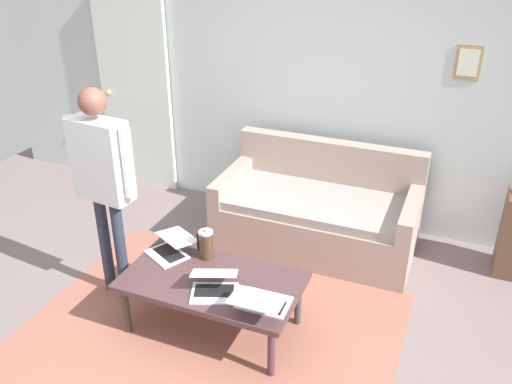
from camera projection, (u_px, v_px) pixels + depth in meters
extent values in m
plane|color=slate|center=(211.00, 351.00, 3.73)|extent=(7.68, 7.68, 0.00)
cube|color=#9A5C4B|center=(208.00, 335.00, 3.87)|extent=(2.62, 2.11, 0.01)
cube|color=silver|center=(313.00, 80.00, 4.94)|extent=(7.04, 0.10, 2.70)
cube|color=tan|center=(468.00, 63.00, 4.33)|extent=(0.20, 0.02, 0.28)
cube|color=silver|center=(468.00, 63.00, 4.32)|extent=(0.15, 0.00, 0.21)
cube|color=silver|center=(136.00, 94.00, 5.65)|extent=(0.82, 0.05, 2.05)
sphere|color=tan|center=(109.00, 92.00, 5.72)|extent=(0.06, 0.06, 0.06)
cube|color=#A28B7F|center=(316.00, 225.00, 4.86)|extent=(1.73, 0.89, 0.42)
cube|color=gray|center=(317.00, 201.00, 4.73)|extent=(1.49, 0.81, 0.08)
cube|color=#A28B7F|center=(330.00, 164.00, 4.97)|extent=(1.73, 0.14, 0.46)
cube|color=#A28B7F|center=(412.00, 211.00, 4.44)|extent=(0.12, 0.89, 0.20)
cube|color=#A28B7F|center=(234.00, 179.00, 4.99)|extent=(0.12, 0.89, 0.20)
cube|color=#4A3234|center=(212.00, 281.00, 3.77)|extent=(1.24, 0.69, 0.04)
cylinder|color=#4F2E38|center=(271.00, 352.00, 3.46)|extent=(0.05, 0.05, 0.39)
cylinder|color=#423831|center=(126.00, 310.00, 3.83)|extent=(0.05, 0.05, 0.39)
cylinder|color=#413B3D|center=(298.00, 302.00, 3.91)|extent=(0.05, 0.05, 0.39)
cylinder|color=#413835|center=(166.00, 268.00, 4.28)|extent=(0.05, 0.05, 0.39)
cube|color=silver|center=(214.00, 293.00, 3.61)|extent=(0.37, 0.33, 0.01)
cube|color=black|center=(214.00, 291.00, 3.62)|extent=(0.29, 0.22, 0.00)
cube|color=silver|center=(214.00, 273.00, 3.63)|extent=(0.37, 0.31, 0.08)
cube|color=silver|center=(214.00, 273.00, 3.62)|extent=(0.33, 0.27, 0.07)
cube|color=silver|center=(167.00, 255.00, 4.02)|extent=(0.37, 0.34, 0.01)
cube|color=black|center=(169.00, 253.00, 4.03)|extent=(0.28, 0.23, 0.00)
cube|color=silver|center=(177.00, 237.00, 4.03)|extent=(0.36, 0.33, 0.03)
cube|color=#23182F|center=(177.00, 237.00, 4.03)|extent=(0.32, 0.29, 0.02)
cube|color=silver|center=(264.00, 303.00, 3.52)|extent=(0.34, 0.25, 0.01)
cube|color=black|center=(263.00, 303.00, 3.50)|extent=(0.29, 0.15, 0.00)
cube|color=silver|center=(257.00, 300.00, 3.36)|extent=(0.34, 0.23, 0.03)
cube|color=silver|center=(257.00, 299.00, 3.36)|extent=(0.31, 0.21, 0.02)
cylinder|color=#4C3323|center=(206.00, 245.00, 3.95)|extent=(0.11, 0.11, 0.21)
cylinder|color=#B7B7BC|center=(206.00, 232.00, 3.90)|extent=(0.11, 0.11, 0.02)
sphere|color=#B2B2B7|center=(206.00, 229.00, 3.89)|extent=(0.03, 0.03, 0.03)
cube|color=black|center=(198.00, 242.00, 3.97)|extent=(0.01, 0.01, 0.14)
cylinder|color=#2A303F|center=(105.00, 244.00, 4.18)|extent=(0.09, 0.09, 0.85)
cylinder|color=#2A303F|center=(121.00, 249.00, 4.11)|extent=(0.09, 0.09, 0.85)
cube|color=white|center=(101.00, 160.00, 3.82)|extent=(0.44, 0.23, 0.60)
cylinder|color=white|center=(74.00, 150.00, 3.91)|extent=(0.09, 0.09, 0.51)
cylinder|color=white|center=(128.00, 163.00, 3.70)|extent=(0.09, 0.09, 0.51)
sphere|color=brown|center=(92.00, 102.00, 3.62)|extent=(0.19, 0.19, 0.19)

